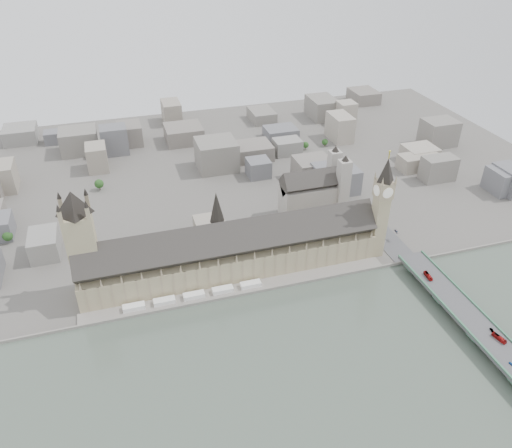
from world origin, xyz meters
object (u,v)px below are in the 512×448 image
object	(u,v)px
car_blue	(511,364)
palace_of_westminster	(231,252)
red_bus_south	(499,338)
car_approach	(396,231)
red_bus_north	(428,276)
victoria_tower	(81,240)
westminster_abbey	(315,192)
westminster_bridge	(458,309)
elizabeth_tower	(382,201)
car_silver	(492,330)

from	to	relation	value
car_blue	palace_of_westminster	bearing A→B (deg)	124.97
red_bus_south	car_approach	world-z (taller)	red_bus_south
palace_of_westminster	car_approach	bearing A→B (deg)	0.48
red_bus_north	car_blue	bearing A→B (deg)	-84.10
palace_of_westminster	red_bus_north	xyz separation A→B (m)	(157.61, -69.51, -10.80)
victoria_tower	red_bus_south	bearing A→B (deg)	-28.31
red_bus_north	red_bus_south	distance (m)	79.87
westminster_abbey	car_approach	size ratio (longest dim) A/B	12.09
westminster_bridge	red_bus_north	distance (m)	38.55
red_bus_north	car_blue	world-z (taller)	red_bus_north
westminster_abbey	westminster_bridge	bearing A→B (deg)	-74.36
palace_of_westminster	red_bus_south	world-z (taller)	palace_of_westminster
westminster_bridge	palace_of_westminster	bearing A→B (deg)	146.51
car_blue	victoria_tower	bearing A→B (deg)	139.87
elizabeth_tower	palace_of_westminster	bearing A→B (deg)	175.15
car_blue	car_approach	bearing A→B (deg)	78.97
westminster_bridge	red_bus_south	size ratio (longest dim) A/B	27.84
elizabeth_tower	westminster_bridge	bearing A→B (deg)	-75.89
victoria_tower	westminster_bridge	distance (m)	309.91
red_bus_south	car_approach	distance (m)	150.34
car_blue	car_approach	distance (m)	173.21
victoria_tower	westminster_abbey	size ratio (longest dim) A/B	1.47
car_blue	westminster_abbey	bearing A→B (deg)	93.13
palace_of_westminster	red_bus_north	size ratio (longest dim) A/B	22.34
westminster_abbey	red_bus_north	world-z (taller)	westminster_abbey
elizabeth_tower	victoria_tower	xyz separation A→B (m)	(-260.00, 18.00, -2.88)
westminster_bridge	red_bus_south	xyz separation A→B (m)	(4.13, -41.72, 6.75)
westminster_bridge	westminster_abbey	xyz separation A→B (m)	(-51.08, 182.50, 19.96)
car_silver	elizabeth_tower	bearing A→B (deg)	110.44
victoria_tower	red_bus_north	bearing A→B (deg)	-15.17
westminster_abbey	car_blue	xyz separation A→B (m)	(47.41, -246.83, -14.20)
elizabeth_tower	car_approach	bearing A→B (deg)	23.40
palace_of_westminster	victoria_tower	bearing A→B (deg)	177.04
car_approach	car_silver	bearing A→B (deg)	-86.38
victoria_tower	red_bus_north	xyz separation A→B (m)	(279.61, -75.81, -43.30)
red_bus_north	red_bus_south	bearing A→B (deg)	-78.39
palace_of_westminster	westminster_abbey	bearing A→B (deg)	34.17
westminster_bridge	car_approach	distance (m)	108.94
car_approach	westminster_abbey	bearing A→B (deg)	131.80
victoria_tower	car_blue	world-z (taller)	victoria_tower
palace_of_westminster	victoria_tower	world-z (taller)	victoria_tower
red_bus_south	car_silver	xyz separation A→B (m)	(1.21, 9.14, -0.94)
red_bus_south	westminster_abbey	bearing A→B (deg)	91.06
elizabeth_tower	westminster_abbey	size ratio (longest dim) A/B	1.58
car_blue	car_silver	xyz separation A→B (m)	(9.01, 31.74, 0.05)
elizabeth_tower	car_approach	distance (m)	57.43
westminster_abbey	red_bus_north	bearing A→B (deg)	-72.13
palace_of_westminster	car_blue	size ratio (longest dim) A/B	71.75
palace_of_westminster	car_blue	distance (m)	233.73
victoria_tower	car_silver	distance (m)	327.14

